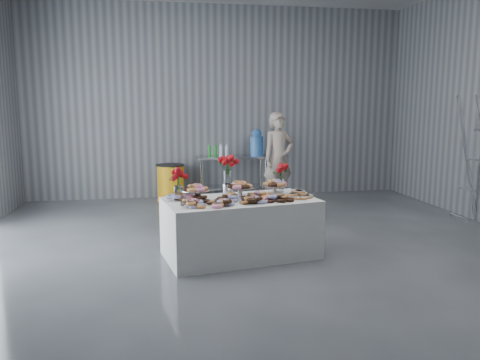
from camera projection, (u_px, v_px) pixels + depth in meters
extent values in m
plane|color=#3C3E44|center=(266.00, 263.00, 5.81)|extent=(9.00, 9.00, 0.00)
cube|color=slate|center=(219.00, 102.00, 9.88)|extent=(8.00, 0.04, 4.00)
cube|color=silver|center=(240.00, 228.00, 6.03)|extent=(2.05, 1.33, 0.75)
cube|color=silver|center=(233.00, 157.00, 9.70)|extent=(1.50, 0.60, 0.04)
cube|color=silver|center=(233.00, 187.00, 9.80)|extent=(1.40, 0.55, 0.03)
cylinder|color=silver|center=(203.00, 181.00, 9.42)|extent=(0.04, 0.04, 0.86)
cylinder|color=silver|center=(266.00, 179.00, 9.64)|extent=(0.04, 0.04, 0.86)
cylinder|color=silver|center=(201.00, 177.00, 9.91)|extent=(0.04, 0.04, 0.86)
cylinder|color=silver|center=(261.00, 176.00, 10.13)|extent=(0.04, 0.04, 0.86)
cylinder|color=silver|center=(195.00, 195.00, 5.91)|extent=(0.06, 0.06, 0.12)
cylinder|color=silver|center=(195.00, 190.00, 5.90)|extent=(0.36, 0.36, 0.01)
cylinder|color=silver|center=(240.00, 192.00, 6.11)|extent=(0.06, 0.06, 0.12)
cylinder|color=silver|center=(240.00, 187.00, 6.10)|extent=(0.36, 0.36, 0.01)
cylinder|color=silver|center=(275.00, 190.00, 6.28)|extent=(0.06, 0.06, 0.12)
cylinder|color=silver|center=(275.00, 185.00, 6.27)|extent=(0.36, 0.36, 0.01)
cylinder|color=white|center=(178.00, 193.00, 5.93)|extent=(0.11, 0.11, 0.18)
cylinder|color=#1E5919|center=(178.00, 183.00, 5.91)|extent=(0.04, 0.04, 0.18)
cylinder|color=white|center=(280.00, 185.00, 6.47)|extent=(0.11, 0.11, 0.18)
cylinder|color=#1E5919|center=(280.00, 176.00, 6.45)|extent=(0.04, 0.04, 0.18)
cylinder|color=silver|center=(228.00, 189.00, 6.26)|extent=(0.14, 0.14, 0.15)
cylinder|color=white|center=(228.00, 177.00, 6.24)|extent=(0.11, 0.11, 0.18)
cylinder|color=#1E5919|center=(228.00, 167.00, 6.22)|extent=(0.04, 0.04, 0.18)
cylinder|color=#4389E5|center=(256.00, 146.00, 9.75)|extent=(0.28, 0.28, 0.40)
sphere|color=#4389E5|center=(256.00, 134.00, 9.71)|extent=(0.20, 0.20, 0.20)
imported|color=#CC8C93|center=(278.00, 159.00, 9.18)|extent=(0.76, 0.62, 1.81)
cylinder|color=#EEA414|center=(170.00, 183.00, 9.57)|extent=(0.54, 0.54, 0.73)
cylinder|color=black|center=(170.00, 165.00, 9.51)|extent=(0.58, 0.58, 0.02)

